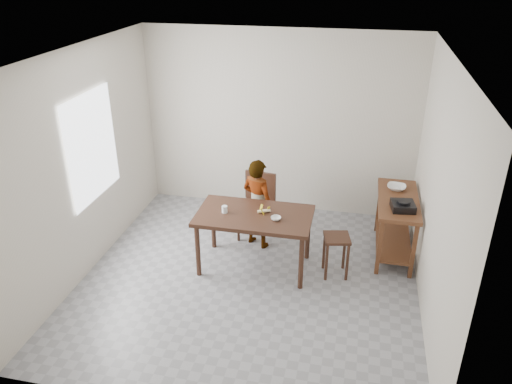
% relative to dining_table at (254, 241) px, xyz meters
% --- Properties ---
extents(floor, '(4.00, 4.00, 0.04)m').
position_rel_dining_table_xyz_m(floor, '(0.00, -0.30, -0.40)').
color(floor, gray).
rests_on(floor, ground).
extents(ceiling, '(4.00, 4.00, 0.04)m').
position_rel_dining_table_xyz_m(ceiling, '(0.00, -0.30, 2.35)').
color(ceiling, white).
rests_on(ceiling, wall_back).
extents(wall_back, '(4.00, 0.04, 2.70)m').
position_rel_dining_table_xyz_m(wall_back, '(0.00, 1.72, 0.98)').
color(wall_back, beige).
rests_on(wall_back, ground).
extents(wall_front, '(4.00, 0.04, 2.70)m').
position_rel_dining_table_xyz_m(wall_front, '(0.00, -2.32, 0.98)').
color(wall_front, beige).
rests_on(wall_front, ground).
extents(wall_left, '(0.04, 4.00, 2.70)m').
position_rel_dining_table_xyz_m(wall_left, '(-2.02, -0.30, 0.98)').
color(wall_left, beige).
rests_on(wall_left, ground).
extents(wall_right, '(0.04, 4.00, 2.70)m').
position_rel_dining_table_xyz_m(wall_right, '(2.02, -0.30, 0.98)').
color(wall_right, beige).
rests_on(wall_right, ground).
extents(window_pane, '(0.02, 1.10, 1.30)m').
position_rel_dining_table_xyz_m(window_pane, '(-1.97, -0.10, 1.12)').
color(window_pane, white).
rests_on(window_pane, wall_left).
extents(dining_table, '(1.40, 0.80, 0.75)m').
position_rel_dining_table_xyz_m(dining_table, '(0.00, 0.00, 0.00)').
color(dining_table, '#371F14').
rests_on(dining_table, floor).
extents(prep_counter, '(0.50, 1.20, 0.80)m').
position_rel_dining_table_xyz_m(prep_counter, '(1.72, 0.70, 0.03)').
color(prep_counter, '#55301B').
rests_on(prep_counter, floor).
extents(child, '(0.54, 0.46, 1.24)m').
position_rel_dining_table_xyz_m(child, '(-0.07, 0.53, 0.24)').
color(child, silver).
rests_on(child, floor).
extents(dining_chair, '(0.49, 0.49, 0.90)m').
position_rel_dining_table_xyz_m(dining_chair, '(-0.14, 0.72, 0.08)').
color(dining_chair, '#371F14').
rests_on(dining_chair, floor).
extents(stool, '(0.36, 0.36, 0.54)m').
position_rel_dining_table_xyz_m(stool, '(1.01, 0.04, -0.11)').
color(stool, '#371F14').
rests_on(stool, floor).
extents(glass_tumbler, '(0.08, 0.08, 0.09)m').
position_rel_dining_table_xyz_m(glass_tumbler, '(-0.36, -0.03, 0.42)').
color(glass_tumbler, white).
rests_on(glass_tumbler, dining_table).
extents(small_bowl, '(0.13, 0.13, 0.04)m').
position_rel_dining_table_xyz_m(small_bowl, '(0.28, -0.09, 0.39)').
color(small_bowl, white).
rests_on(small_bowl, dining_table).
extents(banana, '(0.21, 0.17, 0.06)m').
position_rel_dining_table_xyz_m(banana, '(0.11, 0.05, 0.41)').
color(banana, yellow).
rests_on(banana, dining_table).
extents(serving_bowl, '(0.27, 0.27, 0.06)m').
position_rel_dining_table_xyz_m(serving_bowl, '(1.70, 0.96, 0.45)').
color(serving_bowl, white).
rests_on(serving_bowl, prep_counter).
extents(gas_burner, '(0.31, 0.31, 0.09)m').
position_rel_dining_table_xyz_m(gas_burner, '(1.75, 0.40, 0.47)').
color(gas_burner, black).
rests_on(gas_burner, prep_counter).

